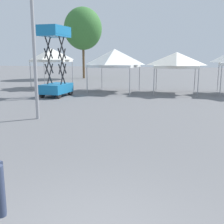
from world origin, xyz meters
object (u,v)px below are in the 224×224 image
(canopy_tent_behind_left, at_px, (52,55))
(light_pole_near_lift, at_px, (32,16))
(canopy_tent_far_right, at_px, (114,58))
(scissor_lift, at_px, (56,76))
(canopy_tent_left_of_center, at_px, (176,60))
(tree_behind_tents_right, at_px, (83,29))

(canopy_tent_behind_left, distance_m, light_pole_near_lift, 12.29)
(canopy_tent_behind_left, distance_m, canopy_tent_far_right, 5.82)
(canopy_tent_far_right, height_order, scissor_lift, scissor_lift)
(canopy_tent_behind_left, distance_m, canopy_tent_left_of_center, 10.31)
(canopy_tent_far_right, bearing_deg, canopy_tent_behind_left, 168.75)
(canopy_tent_left_of_center, distance_m, tree_behind_tents_right, 16.76)
(canopy_tent_left_of_center, xyz_separation_m, light_pole_near_lift, (-5.49, -10.20, 1.84))
(canopy_tent_left_of_center, bearing_deg, canopy_tent_behind_left, 174.23)
(canopy_tent_behind_left, xyz_separation_m, light_pole_near_lift, (4.76, -11.24, 1.47))
(canopy_tent_far_right, bearing_deg, canopy_tent_left_of_center, 1.26)
(scissor_lift, bearing_deg, canopy_tent_left_of_center, 25.91)
(scissor_lift, relative_size, light_pole_near_lift, 0.62)
(canopy_tent_behind_left, relative_size, canopy_tent_left_of_center, 1.05)
(canopy_tent_left_of_center, height_order, light_pole_near_lift, light_pole_near_lift)
(canopy_tent_far_right, height_order, canopy_tent_left_of_center, canopy_tent_far_right)
(canopy_tent_left_of_center, bearing_deg, light_pole_near_lift, -118.27)
(canopy_tent_behind_left, relative_size, scissor_lift, 0.73)
(canopy_tent_behind_left, height_order, canopy_tent_far_right, canopy_tent_behind_left)
(canopy_tent_behind_left, bearing_deg, scissor_lift, -61.37)
(canopy_tent_left_of_center, bearing_deg, scissor_lift, -154.09)
(canopy_tent_behind_left, xyz_separation_m, canopy_tent_far_right, (5.70, -1.13, -0.23))
(canopy_tent_left_of_center, bearing_deg, canopy_tent_far_right, -178.74)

